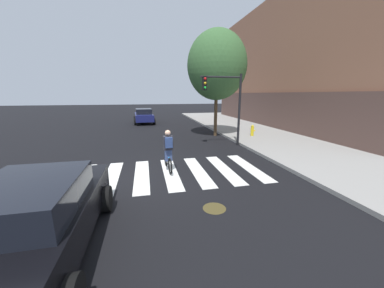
{
  "coord_description": "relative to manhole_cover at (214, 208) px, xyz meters",
  "views": [
    {
      "loc": [
        -0.11,
        -7.97,
        3.06
      ],
      "look_at": [
        1.76,
        0.51,
        1.02
      ],
      "focal_mm": 19.92,
      "sensor_mm": 36.0,
      "label": 1
    }
  ],
  "objects": [
    {
      "name": "ground_plane",
      "position": [
        -1.63,
        2.94,
        -0.0
      ],
      "size": [
        120.0,
        120.0,
        0.0
      ],
      "primitive_type": "plane",
      "color": "black"
    },
    {
      "name": "sidewalk",
      "position": [
        7.12,
        2.94,
        0.07
      ],
      "size": [
        6.5,
        50.0,
        0.15
      ],
      "primitive_type": "cube",
      "color": "gray",
      "rests_on": "ground"
    },
    {
      "name": "crosswalk_stripes",
      "position": [
        -1.41,
        2.94,
        0.0
      ],
      "size": [
        8.37,
        3.52,
        0.01
      ],
      "color": "silver",
      "rests_on": "ground"
    },
    {
      "name": "manhole_cover",
      "position": [
        0.0,
        0.0,
        0.0
      ],
      "size": [
        0.64,
        0.64,
        0.01
      ],
      "primitive_type": "cylinder",
      "color": "#473D1E",
      "rests_on": "ground"
    },
    {
      "name": "sedan_near",
      "position": [
        -3.82,
        -0.99,
        0.82
      ],
      "size": [
        2.17,
        4.61,
        1.59
      ],
      "color": "black",
      "rests_on": "ground"
    },
    {
      "name": "sedan_mid",
      "position": [
        -1.87,
        18.52,
        0.79
      ],
      "size": [
        2.3,
        4.57,
        1.55
      ],
      "color": "navy",
      "rests_on": "ground"
    },
    {
      "name": "cyclist",
      "position": [
        -0.91,
        3.22,
        0.84
      ],
      "size": [
        0.37,
        1.71,
        1.69
      ],
      "color": "black",
      "rests_on": "ground"
    },
    {
      "name": "traffic_light_near",
      "position": [
        2.92,
        6.81,
        2.86
      ],
      "size": [
        2.47,
        0.28,
        4.2
      ],
      "color": "black",
      "rests_on": "ground"
    },
    {
      "name": "fire_hydrant",
      "position": [
        5.71,
        8.72,
        0.53
      ],
      "size": [
        0.33,
        0.22,
        0.78
      ],
      "color": "gold",
      "rests_on": "sidewalk"
    },
    {
      "name": "street_tree_near",
      "position": [
        3.38,
        10.07,
        5.02
      ],
      "size": [
        4.18,
        4.18,
        7.44
      ],
      "color": "#4C3823",
      "rests_on": "ground"
    },
    {
      "name": "corner_building",
      "position": [
        17.09,
        13.7,
        5.63
      ],
      "size": [
        15.49,
        22.74,
        11.37
      ],
      "color": "brown",
      "rests_on": "ground"
    }
  ]
}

